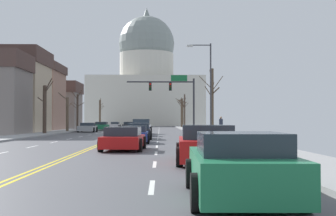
{
  "coord_description": "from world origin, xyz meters",
  "views": [
    {
      "loc": [
        3.68,
        -39.49,
        1.48
      ],
      "look_at": [
        4.93,
        33.0,
        3.44
      ],
      "focal_mm": 48.78,
      "sensor_mm": 36.0,
      "label": 1
    }
  ],
  "objects_px": {
    "sedan_near_02": "(139,132)",
    "sedan_oncoming_03": "(115,125)",
    "sedan_near_06": "(239,167)",
    "street_lamp_right": "(208,81)",
    "sedan_near_05": "(207,145)",
    "signal_gantry": "(175,92)",
    "sedan_oncoming_02": "(129,126)",
    "sedan_oncoming_01": "(102,126)",
    "sedan_near_03": "(134,135)",
    "pedestrian_00": "(221,125)",
    "sedan_near_01": "(140,130)",
    "sedan_near_04": "(123,139)",
    "sedan_oncoming_00": "(88,128)",
    "pickup_truck_near_00": "(141,127)"
  },
  "relations": [
    {
      "from": "sedan_near_02",
      "to": "sedan_oncoming_03",
      "type": "height_order",
      "value": "sedan_near_02"
    },
    {
      "from": "sedan_near_06",
      "to": "sedan_near_02",
      "type": "bearing_deg",
      "value": 96.61
    },
    {
      "from": "street_lamp_right",
      "to": "sedan_near_02",
      "type": "relative_size",
      "value": 1.81
    },
    {
      "from": "sedan_near_06",
      "to": "sedan_oncoming_03",
      "type": "relative_size",
      "value": 0.94
    },
    {
      "from": "sedan_near_05",
      "to": "signal_gantry",
      "type": "bearing_deg",
      "value": 89.9
    },
    {
      "from": "sedan_near_06",
      "to": "sedan_oncoming_02",
      "type": "relative_size",
      "value": 0.95
    },
    {
      "from": "sedan_oncoming_01",
      "to": "signal_gantry",
      "type": "bearing_deg",
      "value": -55.98
    },
    {
      "from": "sedan_near_03",
      "to": "sedan_near_05",
      "type": "distance_m",
      "value": 14.56
    },
    {
      "from": "signal_gantry",
      "to": "sedan_near_05",
      "type": "bearing_deg",
      "value": -90.1
    },
    {
      "from": "sedan_near_06",
      "to": "pedestrian_00",
      "type": "xyz_separation_m",
      "value": [
        3.89,
        31.65,
        0.48
      ]
    },
    {
      "from": "sedan_near_03",
      "to": "street_lamp_right",
      "type": "bearing_deg",
      "value": 60.52
    },
    {
      "from": "street_lamp_right",
      "to": "sedan_oncoming_01",
      "type": "height_order",
      "value": "street_lamp_right"
    },
    {
      "from": "sedan_near_01",
      "to": "signal_gantry",
      "type": "bearing_deg",
      "value": 70.19
    },
    {
      "from": "sedan_near_02",
      "to": "sedan_near_06",
      "type": "xyz_separation_m",
      "value": [
        3.18,
        -27.41,
        0.01
      ]
    },
    {
      "from": "signal_gantry",
      "to": "sedan_near_01",
      "type": "relative_size",
      "value": 1.79
    },
    {
      "from": "sedan_near_04",
      "to": "sedan_oncoming_02",
      "type": "distance_m",
      "value": 55.26
    },
    {
      "from": "sedan_oncoming_00",
      "to": "sedan_oncoming_03",
      "type": "relative_size",
      "value": 0.96
    },
    {
      "from": "street_lamp_right",
      "to": "sedan_near_01",
      "type": "bearing_deg",
      "value": 158.0
    },
    {
      "from": "pickup_truck_near_00",
      "to": "sedan_near_03",
      "type": "bearing_deg",
      "value": -88.92
    },
    {
      "from": "sedan_near_02",
      "to": "sedan_near_05",
      "type": "relative_size",
      "value": 0.96
    },
    {
      "from": "pickup_truck_near_00",
      "to": "pedestrian_00",
      "type": "distance_m",
      "value": 11.83
    },
    {
      "from": "pickup_truck_near_00",
      "to": "sedan_near_02",
      "type": "distance_m",
      "value": 13.42
    },
    {
      "from": "sedan_near_05",
      "to": "sedan_oncoming_01",
      "type": "relative_size",
      "value": 1.07
    },
    {
      "from": "sedan_near_02",
      "to": "sedan_oncoming_00",
      "type": "xyz_separation_m",
      "value": [
        -7.45,
        21.53,
        -0.02
      ]
    },
    {
      "from": "sedan_oncoming_02",
      "to": "pedestrian_00",
      "type": "bearing_deg",
      "value": -74.0
    },
    {
      "from": "sedan_oncoming_01",
      "to": "sedan_near_01",
      "type": "bearing_deg",
      "value": -74.8
    },
    {
      "from": "street_lamp_right",
      "to": "sedan_near_01",
      "type": "xyz_separation_m",
      "value": [
        -6.12,
        2.47,
        -4.39
      ]
    },
    {
      "from": "pickup_truck_near_00",
      "to": "pedestrian_00",
      "type": "height_order",
      "value": "pedestrian_00"
    },
    {
      "from": "sedan_near_06",
      "to": "sedan_oncoming_01",
      "type": "relative_size",
      "value": 0.98
    },
    {
      "from": "sedan_near_04",
      "to": "sedan_near_05",
      "type": "distance_m",
      "value": 7.64
    },
    {
      "from": "sedan_oncoming_03",
      "to": "sedan_near_01",
      "type": "bearing_deg",
      "value": -81.59
    },
    {
      "from": "pickup_truck_near_00",
      "to": "sedan_near_01",
      "type": "relative_size",
      "value": 1.22
    },
    {
      "from": "sedan_near_03",
      "to": "sedan_near_06",
      "type": "distance_m",
      "value": 21.65
    },
    {
      "from": "signal_gantry",
      "to": "sedan_oncoming_01",
      "type": "xyz_separation_m",
      "value": [
        -10.46,
        15.5,
        -4.24
      ]
    },
    {
      "from": "sedan_near_06",
      "to": "sedan_oncoming_02",
      "type": "bearing_deg",
      "value": 95.68
    },
    {
      "from": "signal_gantry",
      "to": "sedan_near_01",
      "type": "bearing_deg",
      "value": -109.81
    },
    {
      "from": "sedan_near_03",
      "to": "sedan_oncoming_01",
      "type": "distance_m",
      "value": 39.03
    },
    {
      "from": "sedan_oncoming_03",
      "to": "signal_gantry",
      "type": "bearing_deg",
      "value": -74.42
    },
    {
      "from": "sedan_near_06",
      "to": "sedan_oncoming_00",
      "type": "height_order",
      "value": "sedan_near_06"
    },
    {
      "from": "sedan_near_01",
      "to": "sedan_near_06",
      "type": "bearing_deg",
      "value": -84.39
    },
    {
      "from": "pedestrian_00",
      "to": "sedan_near_02",
      "type": "bearing_deg",
      "value": -149.06
    },
    {
      "from": "sedan_near_01",
      "to": "sedan_near_03",
      "type": "height_order",
      "value": "sedan_near_01"
    },
    {
      "from": "sedan_oncoming_03",
      "to": "pedestrian_00",
      "type": "height_order",
      "value": "pedestrian_00"
    },
    {
      "from": "sedan_near_06",
      "to": "sedan_near_01",
      "type": "bearing_deg",
      "value": 95.61
    },
    {
      "from": "sedan_near_02",
      "to": "sedan_oncoming_02",
      "type": "bearing_deg",
      "value": 95.07
    },
    {
      "from": "sedan_near_01",
      "to": "sedan_oncoming_03",
      "type": "relative_size",
      "value": 0.96
    },
    {
      "from": "pickup_truck_near_00",
      "to": "pedestrian_00",
      "type": "relative_size",
      "value": 3.19
    },
    {
      "from": "signal_gantry",
      "to": "sedan_oncoming_02",
      "type": "distance_m",
      "value": 26.24
    },
    {
      "from": "sedan_near_01",
      "to": "sedan_oncoming_00",
      "type": "distance_m",
      "value": 16.25
    },
    {
      "from": "sedan_near_05",
      "to": "sedan_oncoming_02",
      "type": "distance_m",
      "value": 62.36
    }
  ]
}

